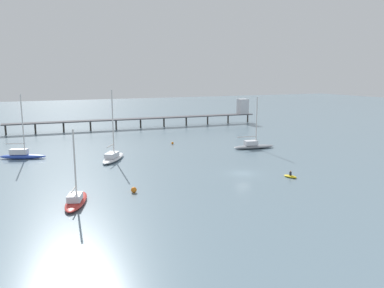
% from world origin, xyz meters
% --- Properties ---
extents(ground_plane, '(400.00, 400.00, 0.00)m').
position_xyz_m(ground_plane, '(0.00, 0.00, 0.00)').
color(ground_plane, slate).
extents(pier, '(77.08, 6.83, 8.03)m').
position_xyz_m(pier, '(12.44, 59.10, 3.73)').
color(pier, '#4C4C51').
rests_on(pier, ground_plane).
extents(sailboat_blue, '(8.94, 5.08, 12.58)m').
position_xyz_m(sailboat_blue, '(-33.62, 27.35, 0.86)').
color(sailboat_blue, '#2D4CB7').
rests_on(sailboat_blue, ground_plane).
extents(sailboat_gray, '(9.77, 3.95, 11.44)m').
position_xyz_m(sailboat_gray, '(13.57, 17.73, 0.72)').
color(sailboat_gray, gray).
rests_on(sailboat_gray, ground_plane).
extents(sailboat_white, '(7.27, 9.60, 13.50)m').
position_xyz_m(sailboat_white, '(-17.62, 18.74, 0.75)').
color(sailboat_white, white).
rests_on(sailboat_white, ground_plane).
extents(sailboat_red, '(4.74, 8.41, 9.63)m').
position_xyz_m(sailboat_red, '(-27.52, -4.40, 0.62)').
color(sailboat_red, red).
rests_on(sailboat_red, ground_plane).
extents(dinghy_yellow, '(1.71, 2.49, 1.14)m').
position_xyz_m(dinghy_yellow, '(5.69, -5.21, 0.22)').
color(dinghy_yellow, yellow).
rests_on(dinghy_yellow, ground_plane).
extents(mooring_buoy_far, '(0.58, 0.58, 0.58)m').
position_xyz_m(mooring_buoy_far, '(-1.06, 29.84, 0.29)').
color(mooring_buoy_far, orange).
rests_on(mooring_buoy_far, ground_plane).
extents(mooring_buoy_near, '(0.82, 0.82, 0.82)m').
position_xyz_m(mooring_buoy_near, '(-19.48, -2.75, 0.41)').
color(mooring_buoy_near, orange).
rests_on(mooring_buoy_near, ground_plane).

